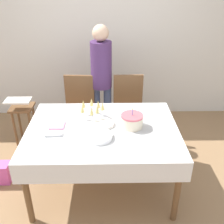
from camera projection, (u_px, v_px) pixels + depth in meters
ground_plane at (104, 184)px, 3.03m from camera, size 12.00×12.00×0.00m
wall_back at (103, 33)px, 3.99m from camera, size 8.00×0.05×2.70m
dining_table at (103, 136)px, 2.72m from camera, size 1.54×1.15×0.76m
dining_chair_far_left at (79, 108)px, 3.56m from camera, size 0.45×0.45×0.96m
dining_chair_far_right at (128, 108)px, 3.58m from camera, size 0.43×0.43×0.96m
birthday_cake at (132, 121)px, 2.67m from camera, size 0.22×0.22×0.21m
champagne_tray at (93, 111)px, 2.83m from camera, size 0.33×0.33×0.18m
plate_stack_main at (99, 136)px, 2.50m from camera, size 0.26×0.26×0.04m
plate_stack_dessert at (103, 124)px, 2.72m from camera, size 0.22×0.22×0.03m
cake_knife at (137, 137)px, 2.53m from camera, size 0.30×0.03×0.00m
fork_pile at (54, 134)px, 2.55m from camera, size 0.17×0.07×0.02m
napkin_pile at (57, 125)px, 2.71m from camera, size 0.15×0.15×0.01m
person_standing at (101, 74)px, 3.51m from camera, size 0.28×0.28×1.60m
high_chair at (22, 113)px, 3.56m from camera, size 0.33×0.35×0.71m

